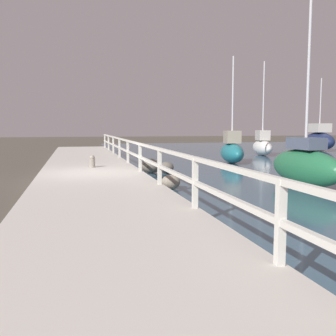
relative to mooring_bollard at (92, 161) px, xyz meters
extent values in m
plane|color=#4C473D|center=(-0.09, -1.79, -0.55)|extent=(120.00, 120.00, 0.00)
cube|color=beige|center=(-0.09, -1.79, -0.40)|extent=(3.57, 36.00, 0.31)
cube|color=silver|center=(1.60, -11.51, 0.26)|extent=(0.10, 0.10, 1.01)
cube|color=silver|center=(1.60, -8.27, 0.26)|extent=(0.10, 0.10, 1.01)
cube|color=silver|center=(1.60, -5.03, 0.26)|extent=(0.10, 0.10, 1.01)
cube|color=silver|center=(1.60, -1.79, 0.26)|extent=(0.10, 0.10, 1.01)
cube|color=silver|center=(1.60, 1.45, 0.26)|extent=(0.10, 0.10, 1.01)
cube|color=silver|center=(1.60, 4.69, 0.26)|extent=(0.10, 0.10, 1.01)
cube|color=silver|center=(1.60, 7.93, 0.26)|extent=(0.10, 0.10, 1.01)
cube|color=silver|center=(1.60, 11.17, 0.26)|extent=(0.10, 0.10, 1.01)
cube|color=silver|center=(1.60, 14.41, 0.26)|extent=(0.10, 0.10, 1.01)
cube|color=silver|center=(1.60, -1.79, 0.73)|extent=(0.09, 32.50, 0.08)
cube|color=silver|center=(1.60, -1.79, 0.26)|extent=(0.09, 32.50, 0.08)
ellipsoid|color=#666056|center=(2.36, 0.18, -0.26)|extent=(0.79, 0.71, 0.59)
ellipsoid|color=gray|center=(2.16, -4.01, -0.33)|extent=(0.58, 0.53, 0.44)
ellipsoid|color=#666056|center=(2.98, 0.08, -0.32)|extent=(0.62, 0.55, 0.46)
cylinder|color=gray|center=(0.00, 0.00, -0.07)|extent=(0.24, 0.24, 0.34)
sphere|color=gray|center=(0.00, 0.00, 0.14)|extent=(0.22, 0.22, 0.22)
ellipsoid|color=#1E707A|center=(7.33, 3.61, -0.03)|extent=(1.52, 3.14, 1.03)
cube|color=#9E937F|center=(7.33, 3.61, 0.81)|extent=(0.89, 1.17, 0.64)
cylinder|color=silver|center=(7.33, 3.61, 2.69)|extent=(0.09, 0.09, 4.42)
ellipsoid|color=#236B42|center=(6.47, -4.41, 0.04)|extent=(1.12, 3.44, 1.17)
cube|color=#4C566B|center=(6.47, -4.41, 0.81)|extent=(0.73, 1.27, 0.37)
cylinder|color=silver|center=(6.47, -4.41, 3.17)|extent=(0.09, 0.09, 5.08)
ellipsoid|color=#192347|center=(18.05, 11.76, 0.18)|extent=(2.13, 4.17, 1.44)
cube|color=beige|center=(18.05, 11.76, 1.24)|extent=(1.35, 1.93, 0.68)
cylinder|color=silver|center=(18.05, 11.76, 2.98)|extent=(0.09, 0.09, 4.16)
ellipsoid|color=white|center=(11.43, 8.28, -0.05)|extent=(1.66, 3.44, 0.99)
cube|color=beige|center=(11.43, 8.28, 0.77)|extent=(0.94, 1.37, 0.65)
cylinder|color=silver|center=(11.43, 8.28, 2.99)|extent=(0.09, 0.09, 5.09)
camera|label=1|loc=(-0.66, -15.46, 1.34)|focal=42.00mm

